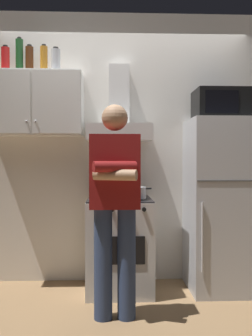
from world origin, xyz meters
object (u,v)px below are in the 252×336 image
(cooking_pot, at_px, (134,193))
(bottle_soda_red, at_px, (5,59))
(bottle_canister_steel, at_px, (56,60))
(bottle_rum_dark, at_px, (29,60))
(microwave, at_px, (220,105))
(bottle_wine_green, at_px, (19,56))
(range_hood, at_px, (119,121))
(bottle_liquor_amber, at_px, (44,59))
(stove_oven, at_px, (120,244))
(refrigerator, at_px, (220,204))
(upper_cabinet, at_px, (35,104))
(person_standing, at_px, (115,202))

(cooking_pot, distance_m, bottle_soda_red, 1.75)
(bottle_canister_steel, bearing_deg, bottle_rum_dark, 167.40)
(bottle_canister_steel, bearing_deg, microwave, -3.08)
(bottle_canister_steel, bearing_deg, bottle_wine_green, 170.32)
(bottle_wine_green, bearing_deg, range_hood, -2.18)
(range_hood, height_order, bottle_soda_red, bottle_soda_red)
(range_hood, bearing_deg, bottle_canister_steel, -177.70)
(bottle_liquor_amber, bearing_deg, stove_oven, -9.11)
(range_hood, xyz_separation_m, bottle_canister_steel, (-0.60, -0.02, 0.56))
(refrigerator, bearing_deg, microwave, 90.90)
(bottle_wine_green, bearing_deg, upper_cabinet, -13.65)
(stove_oven, bearing_deg, bottle_canister_steel, 170.31)
(refrigerator, height_order, bottle_soda_red, bottle_soda_red)
(upper_cabinet, bearing_deg, person_standing, -44.26)
(stove_oven, relative_size, microwave, 1.82)
(person_standing, relative_size, bottle_canister_steel, 7.00)
(upper_cabinet, relative_size, cooking_pot, 2.90)
(refrigerator, height_order, cooking_pot, refrigerator)
(bottle_canister_steel, bearing_deg, bottle_soda_red, 178.56)
(upper_cabinet, relative_size, person_standing, 0.55)
(microwave, relative_size, bottle_rum_dark, 1.76)
(range_hood, distance_m, bottle_rum_dark, 1.04)
(stove_oven, distance_m, bottle_canister_steel, 1.83)
(stove_oven, relative_size, bottle_canister_steel, 3.73)
(upper_cabinet, height_order, refrigerator, upper_cabinet)
(bottle_soda_red, bearing_deg, refrigerator, -3.21)
(refrigerator, xyz_separation_m, microwave, (-0.00, 0.02, 0.94))
(range_hood, bearing_deg, bottle_wine_green, 177.82)
(stove_oven, height_order, microwave, microwave)
(microwave, xyz_separation_m, bottle_rum_dark, (-1.81, 0.14, 0.44))
(microwave, distance_m, bottle_soda_red, 2.07)
(stove_oven, xyz_separation_m, bottle_canister_steel, (-0.60, 0.10, 1.73))
(microwave, xyz_separation_m, bottle_canister_steel, (-1.55, 0.08, 0.42))
(bottle_soda_red, xyz_separation_m, bottle_wine_green, (0.12, 0.05, 0.05))
(person_standing, height_order, bottle_liquor_amber, bottle_liquor_amber)
(bottle_soda_red, bearing_deg, bottle_canister_steel, -1.44)
(upper_cabinet, height_order, bottle_wine_green, bottle_wine_green)
(bottle_soda_red, distance_m, bottle_canister_steel, 0.47)
(bottle_rum_dark, xyz_separation_m, bottle_canister_steel, (0.26, -0.06, -0.02))
(microwave, height_order, person_standing, microwave)
(bottle_liquor_amber, relative_size, bottle_wine_green, 0.77)
(upper_cabinet, xyz_separation_m, refrigerator, (1.75, -0.12, -0.95))
(stove_oven, xyz_separation_m, bottle_rum_dark, (-0.86, 0.16, 1.75))
(bottle_canister_steel, bearing_deg, cooking_pot, -16.88)
(cooking_pot, bearing_deg, microwave, 9.57)
(cooking_pot, height_order, bottle_wine_green, bottle_wine_green)
(person_standing, bearing_deg, bottle_canister_steel, 127.86)
(stove_oven, relative_size, bottle_rum_dark, 3.21)
(range_hood, distance_m, bottle_canister_steel, 0.82)
(refrigerator, xyz_separation_m, cooking_pot, (-0.82, -0.12, 0.13))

